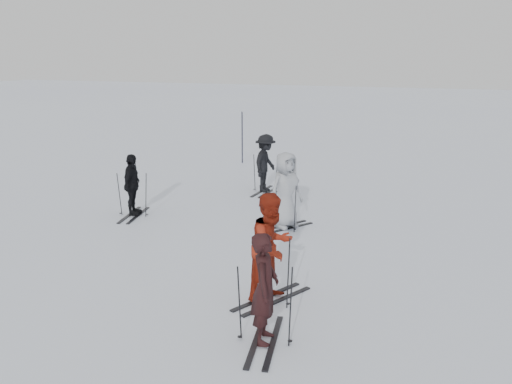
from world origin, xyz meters
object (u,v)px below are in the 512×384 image
Objects in this scene: skier_uphill_left at (132,186)px; skier_grey at (286,191)px; skier_uphill_far at (265,164)px; piste_marker at (242,138)px; skier_near_dark at (265,290)px; skier_red at (272,248)px.

skier_grey is at bearing -96.78° from skier_uphill_left.
skier_uphill_far is at bearing 59.51° from skier_grey.
piste_marker is at bearing 61.29° from skier_grey.
skier_grey is 1.06× the size of skier_uphill_far.
skier_near_dark is 1.53m from skier_red.
skier_uphill_left is 7.94m from piste_marker.
piste_marker is (-2.47, 4.20, 0.11)m from skier_uphill_far.
skier_uphill_left is (-5.23, 3.75, -0.14)m from skier_red.
piste_marker is (-5.66, 13.16, 0.15)m from skier_near_dark.
skier_uphill_far is at bearing 45.46° from skier_red.
skier_grey is at bearing -149.68° from skier_uphill_far.
skier_near_dark is 14.33m from piste_marker.
skier_red is at bearing -133.33° from skier_grey.
skier_uphill_left is at bearing 36.25° from skier_near_dark.
piste_marker is at bearing 12.42° from skier_near_dark.
skier_uphill_left is (-5.62, 5.22, -0.03)m from skier_near_dark.
skier_near_dark is at bearing -145.16° from skier_uphill_left.
skier_red is 1.08× the size of skier_uphill_far.
skier_red reaches higher than skier_uphill_far.
piste_marker reaches higher than skier_near_dark.
skier_uphill_left is at bearing 79.33° from skier_red.
skier_uphill_left is at bearing -89.71° from piste_marker.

